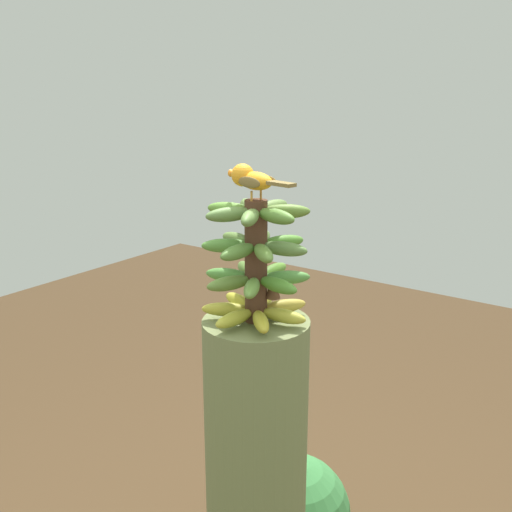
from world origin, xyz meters
TOP-DOWN VIEW (x-y plane):
  - banana_bunch at (0.00, 0.00)m, footprint 0.26×0.26m
  - perched_bird at (-0.01, -0.00)m, footprint 0.20×0.07m
  - tropical_shrub at (-0.20, 0.52)m, footprint 0.43×0.43m

SIDE VIEW (x-z plane):
  - tropical_shrub at x=-0.20m, z-range 0.02..0.49m
  - banana_bunch at x=0.00m, z-range 1.25..1.54m
  - perched_bird at x=-0.01m, z-range 1.55..1.63m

